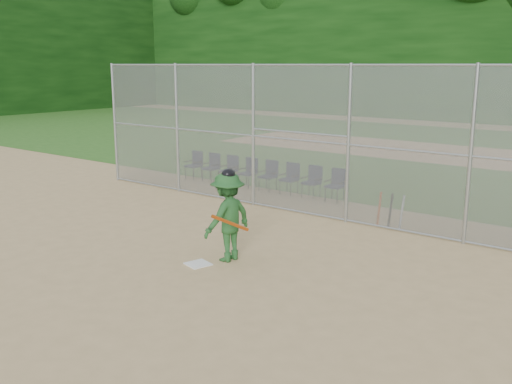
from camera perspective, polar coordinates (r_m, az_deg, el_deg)
The scene contains 16 objects.
ground at distance 11.57m, azimuth -7.58°, elevation -7.49°, with size 100.00×100.00×0.00m, color tan.
grass_strip at distance 27.08m, azimuth 20.33°, elevation 3.46°, with size 100.00×100.00×0.00m, color #2A5C1B.
dirt_patch_far at distance 27.08m, azimuth 20.33°, elevation 3.46°, with size 24.00×24.00×0.00m, color tan.
backstop_fence at distance 14.94m, azimuth 5.84°, elevation 5.30°, with size 16.09×0.09×4.00m.
treeline at distance 28.75m, azimuth 22.42°, elevation 14.79°, with size 81.00×60.00×11.00m.
home_plate at distance 11.69m, azimuth -5.81°, elevation -7.17°, with size 0.44×0.44×0.02m, color white.
batter_at_plate at distance 11.64m, azimuth -2.85°, elevation -2.45°, with size 0.99×1.40×1.93m.
spare_bats at distance 14.54m, azimuth 13.29°, elevation -1.79°, with size 0.66×0.26×0.85m.
chair_0 at distance 20.29m, azimuth -6.29°, elevation 2.69°, with size 0.54×0.52×0.96m, color #0E1733, non-canonical shape.
chair_1 at distance 19.74m, azimuth -4.57°, elevation 2.45°, with size 0.54×0.52×0.96m, color #0E1733, non-canonical shape.
chair_2 at distance 19.21m, azimuth -2.76°, elevation 2.19°, with size 0.54×0.52×0.96m, color #0E1733, non-canonical shape.
chair_3 at distance 18.71m, azimuth -0.84°, elevation 1.92°, with size 0.54×0.52×0.96m, color #0E1733, non-canonical shape.
chair_4 at distance 18.22m, azimuth 1.18°, elevation 1.63°, with size 0.54×0.52×0.96m, color #0E1733, non-canonical shape.
chair_5 at distance 17.76m, azimuth 3.31°, elevation 1.32°, with size 0.54×0.52×0.96m, color #0E1733, non-canonical shape.
chair_6 at distance 17.33m, azimuth 5.54°, elevation 1.00°, with size 0.54×0.52×0.96m, color #0E1733, non-canonical shape.
chair_7 at distance 16.93m, azimuth 7.89°, elevation 0.65°, with size 0.54×0.52×0.96m, color #0E1733, non-canonical shape.
Camera 1 is at (7.73, -7.65, 3.96)m, focal length 40.00 mm.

